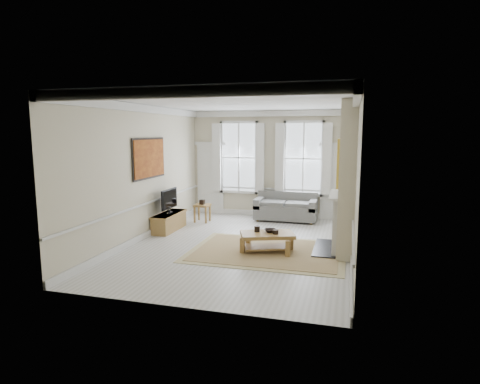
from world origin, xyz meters
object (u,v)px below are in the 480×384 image
(sofa, at_px, (286,209))
(coffee_table, at_px, (267,236))
(tv_stand, at_px, (169,222))
(side_table, at_px, (202,208))

(sofa, relative_size, coffee_table, 1.38)
(coffee_table, bearing_deg, tv_stand, 136.82)
(coffee_table, distance_m, tv_stand, 3.31)
(tv_stand, bearing_deg, side_table, 68.42)
(coffee_table, relative_size, tv_stand, 0.99)
(sofa, relative_size, tv_stand, 1.37)
(sofa, height_order, side_table, sofa)
(tv_stand, bearing_deg, sofa, 36.65)
(sofa, bearing_deg, side_table, -159.46)
(sofa, xyz_separation_m, tv_stand, (-2.94, -2.19, -0.12))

